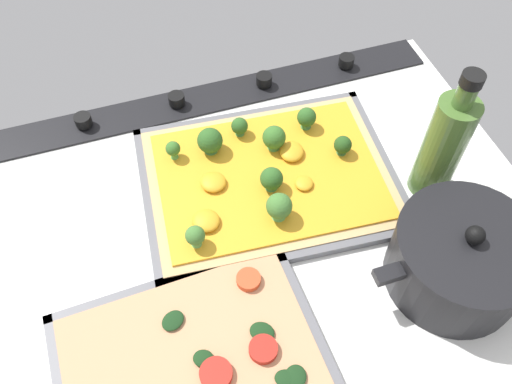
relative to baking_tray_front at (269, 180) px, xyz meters
The scene contains 8 objects.
ground_plane 8.11cm from the baking_tray_front, 77.13° to the left, with size 79.13×63.27×3.00cm, color silver.
stove_control_panel 20.52cm from the baking_tray_front, 85.08° to the right, with size 75.97×7.00×2.60cm.
baking_tray_front is the anchor object (origin of this frame).
broccoli_pizza 1.53cm from the baking_tray_front, 37.66° to the right, with size 38.18×29.57×5.91cm.
baking_tray_back 30.91cm from the baking_tray_front, 53.99° to the left, with size 33.73×27.90×1.30cm.
veggie_pizza_back 31.60cm from the baking_tray_front, 54.64° to the left, with size 31.24×25.41×1.90cm.
cooking_pot 29.81cm from the baking_tray_front, 128.03° to the left, with size 25.12×18.28×12.22cm.
oil_bottle 26.00cm from the baking_tray_front, 160.19° to the left, with size 5.84×5.84×22.40cm.
Camera 1 is at (15.57, 38.76, 65.73)cm, focal length 37.19 mm.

